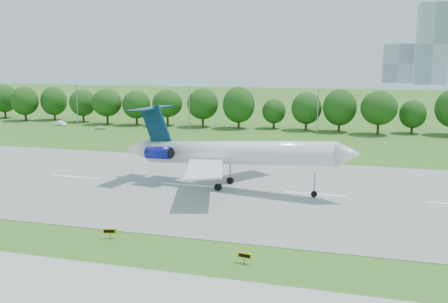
% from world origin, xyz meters
% --- Properties ---
extents(ground, '(600.00, 600.00, 0.00)m').
position_xyz_m(ground, '(0.00, 0.00, 0.00)').
color(ground, '#356119').
rests_on(ground, ground).
extents(runway, '(400.00, 45.00, 0.08)m').
position_xyz_m(runway, '(0.00, 25.00, 0.04)').
color(runway, gray).
rests_on(runway, ground).
extents(tree_line, '(288.40, 8.40, 10.40)m').
position_xyz_m(tree_line, '(0.00, 92.00, 6.19)').
color(tree_line, '#382314').
rests_on(tree_line, ground).
extents(light_poles, '(175.90, 0.25, 12.19)m').
position_xyz_m(light_poles, '(-2.50, 82.00, 6.34)').
color(light_poles, gray).
rests_on(light_poles, ground).
extents(airliner, '(39.12, 28.13, 12.42)m').
position_xyz_m(airliner, '(6.10, 25.31, 5.71)').
color(airliner, white).
rests_on(airliner, ground).
extents(taxi_sign_centre, '(1.63, 0.58, 1.15)m').
position_xyz_m(taxi_sign_centre, '(-0.23, 0.21, 0.85)').
color(taxi_sign_centre, gray).
rests_on(taxi_sign_centre, ground).
extents(taxi_sign_right, '(1.61, 0.45, 1.13)m').
position_xyz_m(taxi_sign_right, '(15.87, -2.49, 0.83)').
color(taxi_sign_right, gray).
rests_on(taxi_sign_right, ground).
extents(service_vehicle_a, '(4.38, 2.41, 1.37)m').
position_xyz_m(service_vehicle_a, '(-61.64, 82.80, 0.68)').
color(service_vehicle_a, white).
rests_on(service_vehicle_a, ground).
extents(service_vehicle_b, '(3.20, 1.34, 1.08)m').
position_xyz_m(service_vehicle_b, '(-45.65, 78.54, 0.54)').
color(service_vehicle_b, white).
rests_on(service_vehicle_b, ground).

